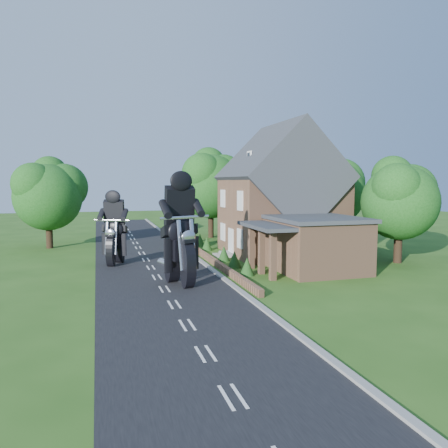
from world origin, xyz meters
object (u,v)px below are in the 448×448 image
object	(u,v)px
garden_wall	(207,257)
motorcycle_follow	(115,254)
motorcycle_lead	(180,269)
annex	(314,243)
house	(280,198)

from	to	relation	value
garden_wall	motorcycle_follow	xyz separation A→B (m)	(-6.48, -0.29, 0.56)
motorcycle_lead	garden_wall	bearing A→B (deg)	-133.43
annex	house	bearing A→B (deg)	84.76
house	motorcycle_follow	xyz separation A→B (m)	(-12.68, -1.29, -3.58)
motorcycle_lead	house	bearing A→B (deg)	-157.82
house	annex	size ratio (longest dim) A/B	1.45
annex	garden_wall	bearing A→B (deg)	133.84
garden_wall	annex	world-z (taller)	annex
garden_wall	annex	bearing A→B (deg)	-46.16
motorcycle_lead	motorcycle_follow	bearing A→B (deg)	-84.86
motorcycle_lead	motorcycle_follow	world-z (taller)	motorcycle_lead
house	motorcycle_follow	bearing A→B (deg)	-174.18
annex	motorcycle_lead	xyz separation A→B (m)	(-8.90, -1.53, -0.84)
garden_wall	motorcycle_lead	bearing A→B (deg)	-114.43
motorcycle_follow	motorcycle_lead	bearing A→B (deg)	140.40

